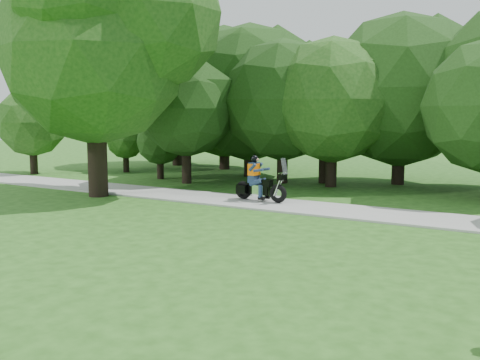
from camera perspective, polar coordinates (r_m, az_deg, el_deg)
The scene contains 5 objects.
ground at distance 8.31m, azimuth 4.59°, elevation -13.36°, with size 100.00×100.00×0.00m, color #255117.
walkway at distance 15.64m, azimuth 17.75°, elevation -3.84°, with size 60.00×2.20×0.06m, color gray.
tree_line at distance 22.42m, azimuth 17.83°, elevation 8.61°, with size 40.89×12.62×7.48m.
big_tree_west at distance 19.87m, azimuth -14.71°, elevation 15.11°, with size 8.64×6.56×9.96m.
touring_motorcycle at distance 17.55m, azimuth 1.86°, elevation -0.45°, with size 1.97×0.64×1.50m.
Camera 1 is at (3.43, -6.99, 2.90)m, focal length 40.00 mm.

